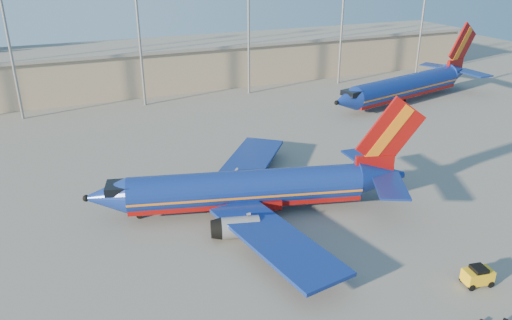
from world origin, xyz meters
The scene contains 6 objects.
ground centered at (0.00, 0.00, 0.00)m, with size 220.00×220.00×0.00m, color slate.
terminal_building centered at (10.00, 58.00, 4.32)m, with size 122.00×16.00×8.50m.
light_mast_row centered at (5.00, 46.00, 17.55)m, with size 101.60×1.60×28.65m.
aircraft_main centered at (-2.41, 2.50, 2.54)m, with size 34.50×32.75×11.91m.
aircraft_second centered at (39.36, 29.55, 2.95)m, with size 37.34×17.12×12.85m.
baggage_tug centered at (9.53, -16.46, 0.89)m, with size 2.57×1.79×1.70m.
Camera 1 is at (-20.56, -40.50, 25.56)m, focal length 35.00 mm.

